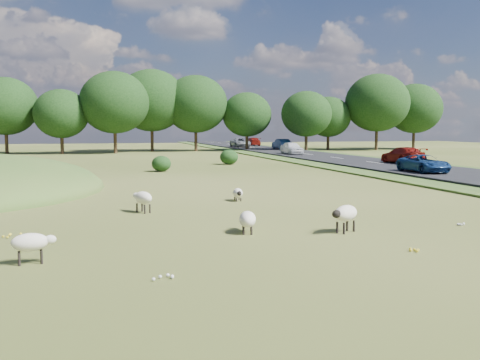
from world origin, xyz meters
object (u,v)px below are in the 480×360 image
car_3 (240,143)px  sheep_1 (143,198)px  sheep_0 (31,242)px  car_5 (281,144)px  sheep_2 (238,193)px  car_2 (424,163)px  car_6 (403,155)px  sheep_4 (247,219)px  car_1 (292,148)px  sheep_3 (345,214)px  car_4 (252,142)px

car_3 → sheep_1: bearing=-108.3°
sheep_0 → car_5: (27.89, 60.70, 0.45)m
sheep_2 → car_2: (16.15, 9.36, 0.50)m
sheep_0 → sheep_1: (3.37, 7.55, 0.05)m
car_2 → car_3: bearing=90.0°
sheep_1 → sheep_2: 5.15m
car_2 → car_5: bearing=84.8°
sheep_1 → car_6: (24.52, 20.56, 0.38)m
sheep_4 → car_2: 24.47m
sheep_2 → car_5: 54.59m
sheep_0 → car_1: (24.09, 46.17, 0.44)m
sheep_4 → car_6: bearing=-24.8°
car_2 → car_3: (0.00, 50.79, 0.12)m
sheep_2 → car_1: size_ratio=0.24×
sheep_3 → car_4: car_4 is taller
sheep_2 → car_1: (16.15, 36.28, 0.62)m
sheep_1 → car_5: size_ratio=0.27×
car_2 → car_6: 9.64m
sheep_4 → car_4: (21.57, 73.62, 0.51)m
sheep_1 → sheep_2: sheep_1 is taller
sheep_3 → car_5: bearing=-139.1°
sheep_0 → car_1: car_1 is taller
car_3 → sheep_3: bearing=-102.1°
car_4 → car_5: size_ratio=1.07×
car_3 → car_4: 7.11m
sheep_1 → sheep_3: sheep_3 is taller
car_3 → car_6: bearing=-84.8°
sheep_1 → sheep_4: (2.95, -5.11, -0.15)m
sheep_3 → car_1: car_1 is taller
sheep_1 → car_4: size_ratio=0.25×
car_2 → sheep_2: bearing=-149.9°
sheep_3 → car_6: bearing=-156.6°
sheep_3 → car_5: 61.87m
sheep_1 → sheep_2: (4.58, 2.34, -0.23)m
sheep_1 → car_1: size_ratio=0.28×
car_3 → sheep_4: bearing=-104.7°
sheep_3 → car_1: bearing=-140.0°
car_4 → car_6: size_ratio=0.98×
car_4 → sheep_3: bearing=76.0°
sheep_3 → sheep_4: sheep_3 is taller
sheep_4 → car_5: size_ratio=0.28×
sheep_1 → car_1: car_1 is taller
car_3 → car_5: size_ratio=1.17×
car_6 → car_5: bearing=-90.0°
car_1 → car_3: 23.88m
car_1 → car_6: car_1 is taller
sheep_4 → car_1: car_1 is taller
sheep_4 → sheep_3: bearing=-88.9°
sheep_1 → car_6: bearing=-78.2°
sheep_4 → car_1: (17.77, 43.73, 0.54)m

